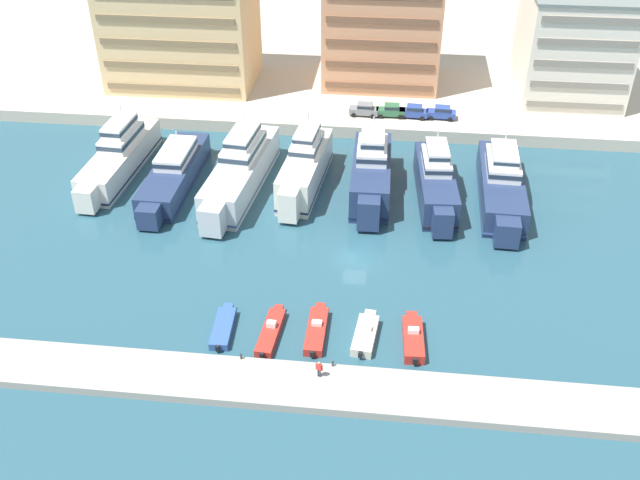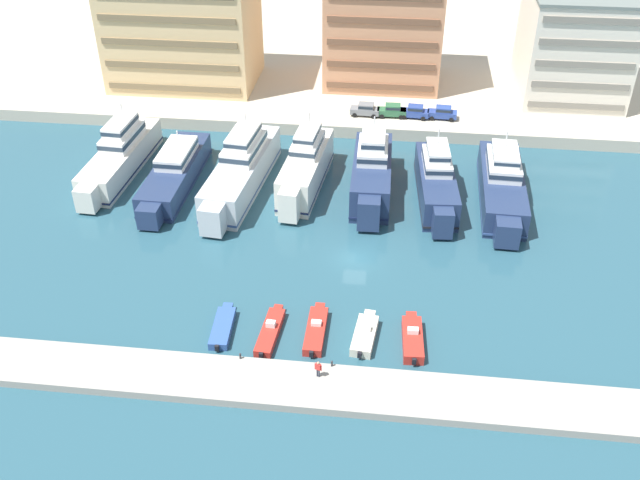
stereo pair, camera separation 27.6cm
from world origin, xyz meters
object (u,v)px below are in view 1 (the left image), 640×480
(motorboat_red_left, at_px, (271,331))
(motorboat_blue_far_left, at_px, (223,327))
(yacht_ivory_center_left, at_px, (305,167))
(yacht_ivory_far_left, at_px, (119,155))
(pedestrian_near_edge, at_px, (319,368))
(motorboat_cream_center_left, at_px, (365,334))
(motorboat_red_mid_left, at_px, (317,330))
(car_green_left, at_px, (391,110))
(yacht_navy_center, at_px, (371,172))
(car_blue_mid_left, at_px, (414,111))
(yacht_silver_mid_left, at_px, (241,169))
(yacht_navy_center_right, at_px, (436,181))
(car_blue_center_left, at_px, (441,112))
(yacht_navy_mid_right, at_px, (502,184))
(yacht_navy_left, at_px, (174,173))
(motorboat_red_center, at_px, (413,338))
(car_grey_far_left, at_px, (364,109))

(motorboat_red_left, bearing_deg, motorboat_blue_far_left, 178.99)
(yacht_ivory_center_left, distance_m, motorboat_red_left, 27.54)
(yacht_ivory_far_left, distance_m, pedestrian_near_edge, 45.01)
(pedestrian_near_edge, bearing_deg, motorboat_cream_center_left, 59.21)
(yacht_ivory_far_left, bearing_deg, yacht_ivory_center_left, -2.61)
(motorboat_red_mid_left, height_order, car_green_left, car_green_left)
(yacht_navy_center, height_order, car_green_left, yacht_navy_center)
(pedestrian_near_edge, bearing_deg, car_blue_mid_left, 81.34)
(yacht_silver_mid_left, height_order, car_green_left, yacht_silver_mid_left)
(yacht_navy_center_right, bearing_deg, car_blue_center_left, 86.42)
(yacht_silver_mid_left, bearing_deg, yacht_navy_mid_right, 1.21)
(car_blue_mid_left, bearing_deg, yacht_ivory_far_left, -155.71)
(yacht_navy_center, relative_size, motorboat_red_mid_left, 2.58)
(yacht_navy_center_right, relative_size, motorboat_red_mid_left, 2.55)
(car_green_left, bearing_deg, motorboat_blue_far_left, -107.46)
(yacht_navy_left, xyz_separation_m, yacht_navy_mid_right, (39.79, 1.00, 0.45))
(yacht_ivory_center_left, height_order, motorboat_red_left, yacht_ivory_center_left)
(motorboat_red_mid_left, bearing_deg, yacht_silver_mid_left, 115.66)
(yacht_silver_mid_left, height_order, motorboat_red_center, yacht_silver_mid_left)
(yacht_navy_left, relative_size, car_blue_center_left, 4.93)
(yacht_navy_center_right, distance_m, car_blue_mid_left, 19.20)
(car_grey_far_left, distance_m, car_blue_center_left, 10.88)
(yacht_navy_left, height_order, yacht_ivory_center_left, yacht_ivory_center_left)
(motorboat_red_mid_left, bearing_deg, car_blue_mid_left, 78.99)
(yacht_silver_mid_left, height_order, car_grey_far_left, yacht_silver_mid_left)
(yacht_navy_left, distance_m, car_grey_far_left, 29.58)
(yacht_silver_mid_left, distance_m, motorboat_red_center, 33.39)
(motorboat_blue_far_left, relative_size, motorboat_red_left, 0.89)
(car_grey_far_left, bearing_deg, yacht_navy_center_right, -62.89)
(motorboat_cream_center_left, distance_m, car_green_left, 44.86)
(pedestrian_near_edge, bearing_deg, car_grey_far_left, 89.12)
(yacht_silver_mid_left, relative_size, yacht_ivory_center_left, 1.25)
(motorboat_red_left, height_order, car_grey_far_left, car_grey_far_left)
(yacht_navy_left, distance_m, yacht_ivory_center_left, 16.20)
(yacht_navy_center_right, height_order, car_green_left, yacht_navy_center_right)
(motorboat_red_center, bearing_deg, yacht_navy_center, 101.21)
(yacht_ivory_center_left, distance_m, motorboat_cream_center_left, 28.50)
(motorboat_blue_far_left, xyz_separation_m, motorboat_red_mid_left, (8.70, 0.57, 0.05))
(motorboat_blue_far_left, bearing_deg, yacht_navy_center_right, 52.50)
(motorboat_red_mid_left, bearing_deg, yacht_ivory_far_left, 135.56)
(yacht_ivory_far_left, relative_size, yacht_ivory_center_left, 1.15)
(motorboat_red_mid_left, bearing_deg, motorboat_red_center, -1.55)
(yacht_navy_left, bearing_deg, motorboat_cream_center_left, -45.17)
(yacht_navy_mid_right, bearing_deg, pedestrian_near_edge, -119.42)
(yacht_navy_center_right, bearing_deg, car_green_left, 107.20)
(car_blue_center_left, bearing_deg, car_green_left, -179.48)
(motorboat_red_left, bearing_deg, yacht_ivory_far_left, 130.35)
(motorboat_blue_far_left, bearing_deg, motorboat_red_left, -1.01)
(motorboat_cream_center_left, bearing_deg, pedestrian_near_edge, -120.79)
(yacht_ivory_far_left, height_order, car_blue_mid_left, yacht_ivory_far_left)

